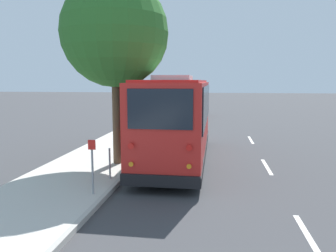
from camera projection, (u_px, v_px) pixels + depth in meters
name	position (u px, v px, depth m)	size (l,w,h in m)	color
ground_plane	(186.00, 155.00, 15.04)	(160.00, 160.00, 0.00)	#3D3D3F
sidewalk_slab	(111.00, 151.00, 15.54)	(80.00, 3.36, 0.15)	beige
curb_strip	(147.00, 152.00, 15.29)	(80.00, 0.14, 0.15)	#AAA69D
shuttle_bus	(178.00, 116.00, 13.71)	(9.01, 2.61, 3.58)	red
parked_sedan_white	(188.00, 117.00, 25.59)	(4.46, 1.95, 1.28)	silver
parked_sedan_maroon	(195.00, 110.00, 31.61)	(4.64, 2.05, 1.27)	maroon
street_tree	(116.00, 26.00, 12.36)	(4.06, 4.06, 7.66)	brown
sign_post_near	(92.00, 166.00, 9.33)	(0.06, 0.22, 1.58)	gray
sign_post_far	(110.00, 163.00, 10.87)	(0.06, 0.06, 1.03)	gray
lane_stripe_behind	(309.00, 238.00, 7.11)	(2.40, 0.14, 0.01)	silver
lane_stripe_mid	(267.00, 167.00, 12.99)	(2.40, 0.14, 0.01)	silver
lane_stripe_ahead	(251.00, 140.00, 18.87)	(2.40, 0.14, 0.01)	silver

